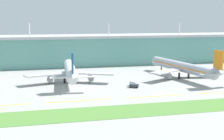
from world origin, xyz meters
TOP-DOWN VIEW (x-y plane):
  - ground_plane at (0.00, 0.00)m, footprint 600.00×600.00m
  - terminal_building at (-0.00, 104.23)m, footprint 288.00×34.00m
  - airliner_near_middle at (-35.76, 38.12)m, footprint 48.64×61.24m
  - airliner_far_middle at (28.93, 35.60)m, footprint 48.31×70.06m
  - taxiway_stripe_mid_west at (-37.00, -3.86)m, footprint 28.00×0.70m
  - taxiway_stripe_centre at (-3.00, -3.86)m, footprint 28.00×0.70m
  - taxiway_stripe_mid_east at (31.00, -3.86)m, footprint 28.00×0.70m
  - grass_verge at (0.00, -23.74)m, footprint 300.00×18.00m
  - baggage_cart at (-6.03, 21.03)m, footprint 2.41×3.81m
  - pushback_tug at (-6.59, 16.41)m, footprint 5.01×4.29m

SIDE VIEW (x-z plane):
  - ground_plane at x=0.00m, z-range 0.00..0.00m
  - taxiway_stripe_mid_west at x=-37.00m, z-range 0.00..0.04m
  - taxiway_stripe_centre at x=-3.00m, z-range 0.00..0.04m
  - taxiway_stripe_mid_east at x=31.00m, z-range 0.00..0.04m
  - grass_verge at x=0.00m, z-range 0.00..0.10m
  - pushback_tug at x=-6.59m, z-range 0.18..2.03m
  - baggage_cart at x=-6.03m, z-range 0.02..2.50m
  - airliner_near_middle at x=-35.76m, z-range -3.00..15.90m
  - airliner_far_middle at x=28.93m, z-range -2.99..15.91m
  - terminal_building at x=0.00m, z-range -4.30..26.76m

